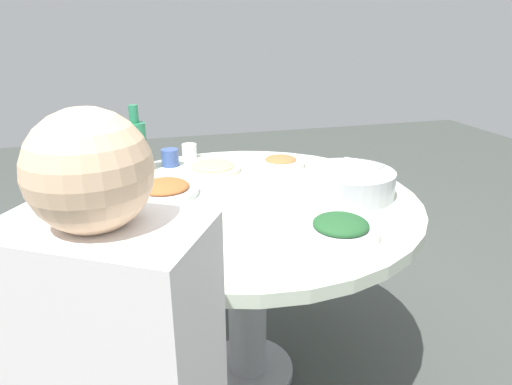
{
  "coord_description": "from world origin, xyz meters",
  "views": [
    {
      "loc": [
        0.34,
        1.37,
        1.31
      ],
      "look_at": [
        -0.01,
        0.09,
        0.8
      ],
      "focal_mm": 31.4,
      "sensor_mm": 36.0,
      "label": 1
    }
  ],
  "objects_px": {
    "dish_tofu_braise": "(281,162)",
    "tea_cup_near": "(109,183)",
    "tea_cup_side": "(189,151)",
    "dish_greens": "(341,228)",
    "dish_stirfry": "(164,189)",
    "soup_bowl": "(160,237)",
    "diner_left": "(116,360)",
    "rice_bowl": "(350,182)",
    "green_bottle": "(137,145)",
    "round_dining_table": "(247,232)",
    "dish_noodles": "(213,167)",
    "tea_cup_far": "(170,158)"
  },
  "relations": [
    {
      "from": "dish_tofu_braise",
      "to": "tea_cup_near",
      "type": "xyz_separation_m",
      "value": [
        0.67,
        0.11,
        0.01
      ]
    },
    {
      "from": "green_bottle",
      "to": "dish_noodles",
      "type": "bearing_deg",
      "value": 164.2
    },
    {
      "from": "rice_bowl",
      "to": "diner_left",
      "type": "height_order",
      "value": "diner_left"
    },
    {
      "from": "tea_cup_side",
      "to": "soup_bowl",
      "type": "bearing_deg",
      "value": 77.12
    },
    {
      "from": "green_bottle",
      "to": "tea_cup_near",
      "type": "xyz_separation_m",
      "value": [
        0.1,
        0.19,
        -0.08
      ]
    },
    {
      "from": "tea_cup_side",
      "to": "diner_left",
      "type": "height_order",
      "value": "diner_left"
    },
    {
      "from": "dish_tofu_braise",
      "to": "dish_stirfry",
      "type": "xyz_separation_m",
      "value": [
        0.49,
        0.21,
        0.0
      ]
    },
    {
      "from": "green_bottle",
      "to": "tea_cup_near",
      "type": "distance_m",
      "value": 0.23
    },
    {
      "from": "round_dining_table",
      "to": "tea_cup_side",
      "type": "relative_size",
      "value": 18.17
    },
    {
      "from": "dish_tofu_braise",
      "to": "tea_cup_near",
      "type": "relative_size",
      "value": 2.99
    },
    {
      "from": "rice_bowl",
      "to": "dish_greens",
      "type": "relative_size",
      "value": 1.38
    },
    {
      "from": "dish_greens",
      "to": "tea_cup_far",
      "type": "height_order",
      "value": "tea_cup_far"
    },
    {
      "from": "green_bottle",
      "to": "diner_left",
      "type": "relative_size",
      "value": 0.35
    },
    {
      "from": "dish_tofu_braise",
      "to": "dish_greens",
      "type": "height_order",
      "value": "dish_greens"
    },
    {
      "from": "tea_cup_side",
      "to": "dish_noodles",
      "type": "bearing_deg",
      "value": 106.25
    },
    {
      "from": "tea_cup_near",
      "to": "tea_cup_side",
      "type": "bearing_deg",
      "value": -134.58
    },
    {
      "from": "rice_bowl",
      "to": "dish_tofu_braise",
      "type": "height_order",
      "value": "rice_bowl"
    },
    {
      "from": "rice_bowl",
      "to": "soup_bowl",
      "type": "distance_m",
      "value": 0.68
    },
    {
      "from": "rice_bowl",
      "to": "green_bottle",
      "type": "relative_size",
      "value": 1.14
    },
    {
      "from": "tea_cup_far",
      "to": "tea_cup_side",
      "type": "relative_size",
      "value": 1.1
    },
    {
      "from": "soup_bowl",
      "to": "tea_cup_side",
      "type": "height_order",
      "value": "tea_cup_side"
    },
    {
      "from": "round_dining_table",
      "to": "diner_left",
      "type": "distance_m",
      "value": 0.82
    },
    {
      "from": "tea_cup_side",
      "to": "tea_cup_near",
      "type": "bearing_deg",
      "value": 45.42
    },
    {
      "from": "rice_bowl",
      "to": "soup_bowl",
      "type": "xyz_separation_m",
      "value": [
        0.65,
        0.21,
        -0.02
      ]
    },
    {
      "from": "dish_greens",
      "to": "dish_stirfry",
      "type": "height_order",
      "value": "dish_greens"
    },
    {
      "from": "round_dining_table",
      "to": "rice_bowl",
      "type": "distance_m",
      "value": 0.39
    },
    {
      "from": "soup_bowl",
      "to": "dish_noodles",
      "type": "height_order",
      "value": "soup_bowl"
    },
    {
      "from": "soup_bowl",
      "to": "diner_left",
      "type": "xyz_separation_m",
      "value": [
        0.11,
        0.42,
        -0.02
      ]
    },
    {
      "from": "dish_tofu_braise",
      "to": "green_bottle",
      "type": "height_order",
      "value": "green_bottle"
    },
    {
      "from": "dish_tofu_braise",
      "to": "dish_greens",
      "type": "distance_m",
      "value": 0.65
    },
    {
      "from": "dish_greens",
      "to": "green_bottle",
      "type": "xyz_separation_m",
      "value": [
        0.52,
        -0.73,
        0.08
      ]
    },
    {
      "from": "tea_cup_near",
      "to": "dish_greens",
      "type": "bearing_deg",
      "value": 139.2
    },
    {
      "from": "green_bottle",
      "to": "rice_bowl",
      "type": "bearing_deg",
      "value": 146.32
    },
    {
      "from": "dish_noodles",
      "to": "dish_stirfry",
      "type": "bearing_deg",
      "value": 45.26
    },
    {
      "from": "rice_bowl",
      "to": "diner_left",
      "type": "distance_m",
      "value": 0.98
    },
    {
      "from": "round_dining_table",
      "to": "green_bottle",
      "type": "height_order",
      "value": "green_bottle"
    },
    {
      "from": "round_dining_table",
      "to": "dish_stirfry",
      "type": "xyz_separation_m",
      "value": [
        0.26,
        -0.1,
        0.15
      ]
    },
    {
      "from": "dish_greens",
      "to": "tea_cup_far",
      "type": "xyz_separation_m",
      "value": [
        0.4,
        -0.78,
        0.01
      ]
    },
    {
      "from": "soup_bowl",
      "to": "diner_left",
      "type": "bearing_deg",
      "value": 75.65
    },
    {
      "from": "rice_bowl",
      "to": "dish_tofu_braise",
      "type": "distance_m",
      "value": 0.4
    },
    {
      "from": "soup_bowl",
      "to": "dish_noodles",
      "type": "distance_m",
      "value": 0.64
    },
    {
      "from": "round_dining_table",
      "to": "dish_stirfry",
      "type": "relative_size",
      "value": 4.99
    },
    {
      "from": "dish_greens",
      "to": "dish_stirfry",
      "type": "bearing_deg",
      "value": -45.21
    },
    {
      "from": "dish_tofu_braise",
      "to": "tea_cup_side",
      "type": "distance_m",
      "value": 0.41
    },
    {
      "from": "soup_bowl",
      "to": "dish_tofu_braise",
      "type": "bearing_deg",
      "value": -132.05
    },
    {
      "from": "tea_cup_near",
      "to": "tea_cup_side",
      "type": "distance_m",
      "value": 0.46
    },
    {
      "from": "dish_stirfry",
      "to": "green_bottle",
      "type": "bearing_deg",
      "value": -74.77
    },
    {
      "from": "soup_bowl",
      "to": "dish_greens",
      "type": "relative_size",
      "value": 1.27
    },
    {
      "from": "dish_tofu_braise",
      "to": "dish_noodles",
      "type": "xyz_separation_m",
      "value": [
        0.28,
        -0.0,
        -0.0
      ]
    },
    {
      "from": "tea_cup_near",
      "to": "dish_noodles",
      "type": "bearing_deg",
      "value": -163.78
    }
  ]
}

